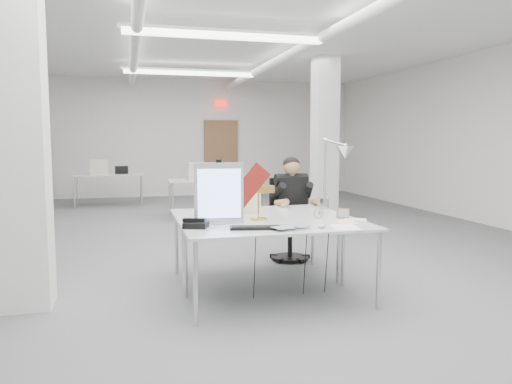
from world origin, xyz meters
TOP-DOWN VIEW (x-y plane):
  - room_shell at (0.04, 0.13)m, footprint 10.04×14.04m
  - desk_main at (0.00, -2.50)m, footprint 1.80×0.90m
  - desk_second at (0.00, -1.60)m, footprint 1.80×0.90m
  - bg_desk_a at (0.20, 3.00)m, footprint 1.60×0.80m
  - bg_desk_b at (-1.80, 5.20)m, footprint 1.60×0.80m
  - filing_cabinet at (-3.50, 6.65)m, footprint 0.45×0.55m
  - office_chair at (0.65, -0.89)m, footprint 0.56×0.56m
  - seated_person at (0.65, -0.94)m, footprint 0.51×0.64m
  - monitor at (-0.53, -2.26)m, footprint 0.47×0.11m
  - pennant at (-0.24, -2.29)m, footprint 0.44×0.02m
  - keyboard at (-0.26, -2.64)m, footprint 0.48×0.24m
  - laptop at (0.07, -2.79)m, footprint 0.43×0.34m
  - mouse at (0.33, -2.74)m, footprint 0.10×0.07m
  - bankers_lamp at (-0.10, -2.14)m, footprint 0.32×0.14m
  - desk_phone at (-0.77, -2.43)m, footprint 0.26×0.25m
  - picture_frame_left at (-0.67, -2.12)m, footprint 0.14×0.07m
  - picture_frame_right at (0.76, -2.27)m, footprint 0.13×0.10m
  - desk_clock at (0.52, -2.19)m, footprint 0.11×0.06m
  - paper_stack_a at (0.55, -2.78)m, footprint 0.28×0.36m
  - paper_stack_b at (0.68, -2.53)m, footprint 0.22×0.28m
  - paper_stack_c at (0.83, -2.40)m, footprint 0.27×0.24m
  - beige_monitor at (-0.20, -1.59)m, footprint 0.46×0.45m
  - architect_lamp at (0.85, -1.80)m, footprint 0.29×0.78m

SIDE VIEW (x-z plane):
  - office_chair at x=0.65m, z-range 0.00..1.14m
  - filing_cabinet at x=-3.50m, z-range 0.00..1.20m
  - desk_main at x=0.00m, z-range 0.73..0.75m
  - desk_second at x=0.00m, z-range 0.73..0.75m
  - bg_desk_a at x=0.20m, z-range 0.73..0.75m
  - bg_desk_b at x=-1.80m, z-range 0.73..0.75m
  - paper_stack_a at x=0.55m, z-range 0.76..0.76m
  - paper_stack_c at x=0.83m, z-range 0.76..0.76m
  - paper_stack_b at x=0.68m, z-range 0.76..0.76m
  - keyboard at x=-0.26m, z-range 0.76..0.78m
  - laptop at x=0.07m, z-range 0.76..0.78m
  - mouse at x=0.33m, z-range 0.76..0.79m
  - desk_phone at x=-0.77m, z-range 0.76..0.81m
  - desk_clock at x=0.52m, z-range 0.75..0.86m
  - picture_frame_right at x=0.76m, z-range 0.75..0.86m
  - picture_frame_left at x=-0.67m, z-range 0.75..0.86m
  - seated_person at x=0.65m, z-range 0.42..1.38m
  - bankers_lamp at x=-0.10m, z-range 0.75..1.11m
  - beige_monitor at x=-0.20m, z-range 0.75..1.14m
  - monitor at x=-0.53m, z-range 0.76..1.34m
  - pennant at x=-0.24m, z-range 0.87..1.34m
  - architect_lamp at x=0.85m, z-range 0.75..1.75m
  - room_shell at x=0.04m, z-range 0.07..3.31m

